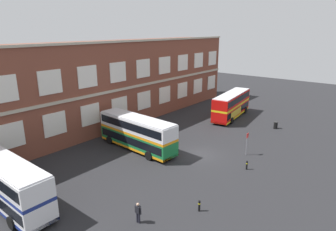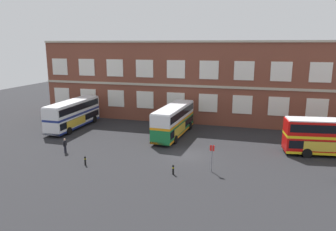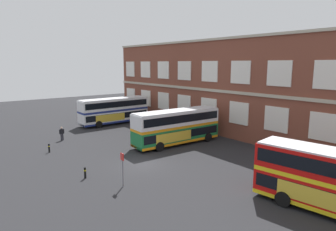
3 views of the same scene
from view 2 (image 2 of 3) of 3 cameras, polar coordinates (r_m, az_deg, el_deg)
The scene contains 8 objects.
ground_plane at distance 37.94m, azimuth 4.20°, elevation -6.05°, with size 120.00×120.00×0.00m, color #232326.
brick_terminal_building at distance 52.05m, azimuth 7.93°, elevation 5.96°, with size 55.50×8.19×12.66m.
double_decker_near at distance 48.79m, azimuth -16.57°, elevation 0.30°, with size 2.87×11.00×4.07m.
double_decker_middle at distance 42.82m, azimuth 1.04°, elevation -0.85°, with size 3.30×11.12×4.07m.
waiting_passenger at distance 38.25m, azimuth -17.94°, elevation -5.03°, with size 0.26×0.63×1.70m.
bus_stand_flag at distance 31.21m, azimuth 7.86°, elevation -7.15°, with size 0.44×0.10×2.70m.
safety_bollard_west at distance 30.73m, azimuth 0.93°, elevation -9.63°, with size 0.19×0.19×0.95m.
safety_bollard_east at distance 34.02m, azimuth -14.59°, elevation -7.81°, with size 0.19×0.19×0.95m.
Camera 2 is at (7.09, -33.24, 12.15)m, focal length 34.10 mm.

